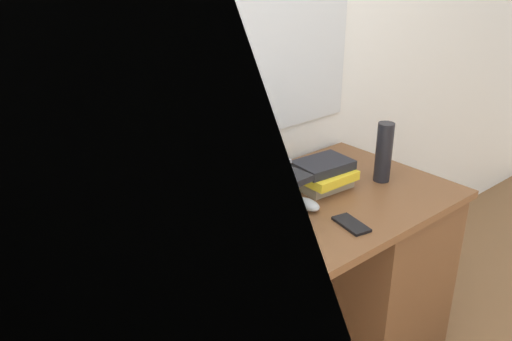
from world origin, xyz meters
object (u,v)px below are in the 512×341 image
Objects in this scene: computer_mouse at (307,204)px; mug at (114,265)px; cell_phone at (351,224)px; book_stack_tall at (231,189)px; book_stack_keyboard_riser at (252,212)px; keyboard at (253,190)px; desk at (344,268)px; book_stack_side at (323,174)px; laptop at (219,146)px; water_bottle at (384,152)px.

mug is at bearing 175.38° from computer_mouse.
book_stack_tall is at bearing 135.14° from cell_phone.
keyboard reaches higher than book_stack_keyboard_riser.
desk is 11.36× the size of cell_phone.
mug reaches higher than cell_phone.
book_stack_side is at bearing 1.80° from mug.
laptop reaches higher than book_stack_tall.
laptop is at bearing 150.62° from desk.
cell_phone is (0.23, -0.42, -0.21)m from laptop.
book_stack_keyboard_riser is 1.04× the size of water_bottle.
laptop is (-0.37, 0.16, 0.16)m from book_stack_side.
laptop reaches higher than book_stack_keyboard_riser.
water_bottle reaches higher than book_stack_tall.
book_stack_tall is 1.74× the size of mug.
mug is at bearing -167.37° from book_stack_tall.
water_bottle is at bearing -23.29° from laptop.
desk is 6.50× the size of water_bottle.
laptop is at bearing 19.77° from mug.
book_stack_tall is 0.52m from mug.
keyboard is 3.09× the size of cell_phone.
book_stack_keyboard_riser is 2.13× the size of mug.
water_bottle is (0.60, -0.19, 0.04)m from book_stack_tall.
cell_phone is (0.23, -0.35, -0.08)m from book_stack_tall.
keyboard is at bearing -81.73° from book_stack_keyboard_riser.
desk is 0.63m from book_stack_tall.
desk is 13.31× the size of mug.
water_bottle is (1.11, -0.08, 0.08)m from mug.
book_stack_keyboard_riser is 2.38× the size of computer_mouse.
book_stack_tall is 0.18m from book_stack_keyboard_riser.
book_stack_tall is 0.85× the size of water_bottle.
book_stack_side is at bearing -22.53° from laptop.
book_stack_side is 0.54× the size of keyboard.
water_bottle is at bearing -3.89° from mug.
water_bottle is at bearing -3.42° from keyboard.
keyboard is 0.48m from mug.
cell_phone is at bearing -17.79° from mug.
book_stack_keyboard_riser is 0.46m from mug.
book_stack_side is 1.65× the size of cell_phone.
desk is at bearing -0.63° from computer_mouse.
laptop is 3.05× the size of mug.
mug is (-0.94, 0.06, 0.39)m from desk.
laptop is at bearing 88.90° from book_stack_tall.
book_stack_tall is at bearing 140.13° from computer_mouse.
book_stack_tall is at bearing 158.14° from desk.
mug is 0.49× the size of water_bottle.
book_stack_tall is 0.39m from book_stack_side.
keyboard is 0.29m from computer_mouse.
keyboard is (-0.05, -0.24, -0.06)m from laptop.
book_stack_tall is 0.63m from water_bottle.
laptop is at bearing 130.44° from cell_phone.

